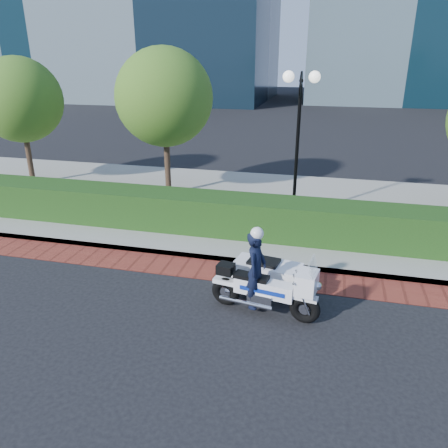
% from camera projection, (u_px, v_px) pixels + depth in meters
% --- Properties ---
extents(ground, '(120.00, 120.00, 0.00)m').
position_uv_depth(ground, '(218.00, 307.00, 8.88)').
color(ground, black).
rests_on(ground, ground).
extents(brick_strip, '(60.00, 1.00, 0.01)m').
position_uv_depth(brick_strip, '(234.00, 273.00, 10.23)').
color(brick_strip, maroon).
rests_on(brick_strip, ground).
extents(sidewalk, '(60.00, 8.00, 0.15)m').
position_uv_depth(sidewalk, '(264.00, 208.00, 14.27)').
color(sidewalk, gray).
rests_on(sidewalk, ground).
extents(hedge_main, '(18.00, 1.20, 1.00)m').
position_uv_depth(hedge_main, '(251.00, 216.00, 11.89)').
color(hedge_main, black).
rests_on(hedge_main, sidewalk).
extents(lamppost, '(1.02, 0.70, 4.21)m').
position_uv_depth(lamppost, '(299.00, 123.00, 12.26)').
color(lamppost, black).
rests_on(lamppost, sidewalk).
extents(tree_a, '(3.00, 3.00, 4.58)m').
position_uv_depth(tree_a, '(20.00, 100.00, 15.56)').
color(tree_a, '#332319').
rests_on(tree_a, sidewalk).
extents(tree_b, '(3.20, 3.20, 4.89)m').
position_uv_depth(tree_b, '(164.00, 98.00, 14.26)').
color(tree_b, '#332319').
rests_on(tree_b, sidewalk).
extents(police_motorcycle, '(2.23, 1.75, 1.81)m').
position_uv_depth(police_motorcycle, '(265.00, 277.00, 8.75)').
color(police_motorcycle, black).
rests_on(police_motorcycle, ground).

